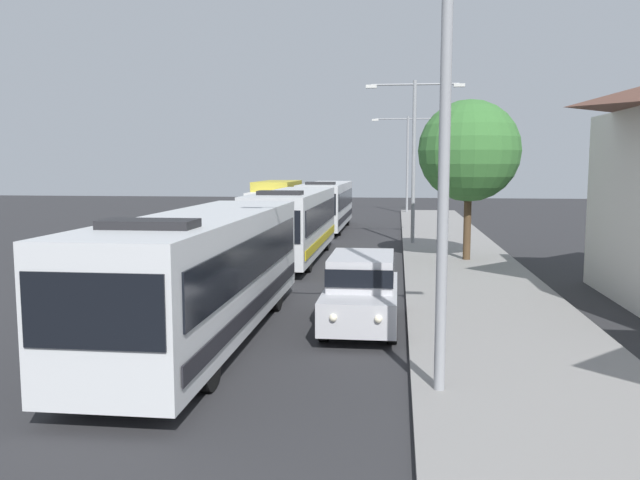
{
  "coord_description": "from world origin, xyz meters",
  "views": [
    {
      "loc": [
        3.3,
        -4.19,
        4.22
      ],
      "look_at": [
        0.87,
        16.02,
        1.86
      ],
      "focal_mm": 36.35,
      "sensor_mm": 36.0,
      "label": 1
    }
  ],
  "objects_px": {
    "box_truck_oncoming": "(276,204)",
    "roadside_tree": "(469,151)",
    "bus_middle": "(327,204)",
    "streetlamp_far": "(408,153)",
    "white_suv": "(362,288)",
    "bus_lead": "(205,270)",
    "streetlamp_near": "(446,92)",
    "streetlamp_mid": "(414,146)",
    "bus_second_in_line": "(294,222)"
  },
  "relations": [
    {
      "from": "white_suv",
      "to": "streetlamp_far",
      "type": "distance_m",
      "value": 40.29
    },
    {
      "from": "bus_middle",
      "to": "white_suv",
      "type": "distance_m",
      "value": 25.6
    },
    {
      "from": "bus_middle",
      "to": "streetlamp_far",
      "type": "relative_size",
      "value": 1.39
    },
    {
      "from": "streetlamp_near",
      "to": "bus_lead",
      "type": "bearing_deg",
      "value": 147.77
    },
    {
      "from": "roadside_tree",
      "to": "box_truck_oncoming",
      "type": "bearing_deg",
      "value": 129.5
    },
    {
      "from": "bus_second_in_line",
      "to": "streetlamp_mid",
      "type": "distance_m",
      "value": 8.53
    },
    {
      "from": "bus_second_in_line",
      "to": "white_suv",
      "type": "bearing_deg",
      "value": -72.78
    },
    {
      "from": "bus_middle",
      "to": "streetlamp_far",
      "type": "bearing_deg",
      "value": 69.86
    },
    {
      "from": "bus_second_in_line",
      "to": "streetlamp_mid",
      "type": "bearing_deg",
      "value": 45.98
    },
    {
      "from": "bus_middle",
      "to": "bus_lead",
      "type": "bearing_deg",
      "value": -90.0
    },
    {
      "from": "bus_second_in_line",
      "to": "box_truck_oncoming",
      "type": "relative_size",
      "value": 1.44
    },
    {
      "from": "white_suv",
      "to": "box_truck_oncoming",
      "type": "bearing_deg",
      "value": 105.69
    },
    {
      "from": "roadside_tree",
      "to": "bus_middle",
      "type": "bearing_deg",
      "value": 119.15
    },
    {
      "from": "white_suv",
      "to": "streetlamp_mid",
      "type": "bearing_deg",
      "value": 84.46
    },
    {
      "from": "bus_second_in_line",
      "to": "streetlamp_far",
      "type": "xyz_separation_m",
      "value": [
        5.4,
        28.11,
        3.5
      ]
    },
    {
      "from": "white_suv",
      "to": "streetlamp_near",
      "type": "bearing_deg",
      "value": -71.22
    },
    {
      "from": "streetlamp_far",
      "to": "roadside_tree",
      "type": "relative_size",
      "value": 1.2
    },
    {
      "from": "bus_lead",
      "to": "box_truck_oncoming",
      "type": "xyz_separation_m",
      "value": [
        -3.3,
        26.52,
        0.02
      ]
    },
    {
      "from": "bus_middle",
      "to": "streetlamp_mid",
      "type": "distance_m",
      "value": 10.11
    },
    {
      "from": "white_suv",
      "to": "box_truck_oncoming",
      "type": "relative_size",
      "value": 0.6
    },
    {
      "from": "bus_second_in_line",
      "to": "box_truck_oncoming",
      "type": "height_order",
      "value": "bus_second_in_line"
    },
    {
      "from": "bus_middle",
      "to": "roadside_tree",
      "type": "distance_m",
      "value": 15.89
    },
    {
      "from": "streetlamp_near",
      "to": "box_truck_oncoming",
      "type": "bearing_deg",
      "value": 106.21
    },
    {
      "from": "bus_middle",
      "to": "streetlamp_mid",
      "type": "height_order",
      "value": "streetlamp_mid"
    },
    {
      "from": "roadside_tree",
      "to": "bus_second_in_line",
      "type": "bearing_deg",
      "value": 178.27
    },
    {
      "from": "white_suv",
      "to": "roadside_tree",
      "type": "xyz_separation_m",
      "value": [
        3.89,
        11.71,
        3.77
      ]
    },
    {
      "from": "box_truck_oncoming",
      "to": "streetlamp_far",
      "type": "height_order",
      "value": "streetlamp_far"
    },
    {
      "from": "bus_second_in_line",
      "to": "white_suv",
      "type": "relative_size",
      "value": 2.4
    },
    {
      "from": "bus_lead",
      "to": "bus_second_in_line",
      "type": "distance_m",
      "value": 13.53
    },
    {
      "from": "streetlamp_near",
      "to": "bus_second_in_line",
      "type": "bearing_deg",
      "value": 107.68
    },
    {
      "from": "bus_lead",
      "to": "streetlamp_mid",
      "type": "distance_m",
      "value": 20.17
    },
    {
      "from": "bus_middle",
      "to": "streetlamp_mid",
      "type": "xyz_separation_m",
      "value": [
        5.4,
        -7.8,
        3.51
      ]
    },
    {
      "from": "streetlamp_far",
      "to": "roadside_tree",
      "type": "xyz_separation_m",
      "value": [
        2.19,
        -28.34,
        -0.39
      ]
    },
    {
      "from": "streetlamp_far",
      "to": "roadside_tree",
      "type": "height_order",
      "value": "streetlamp_far"
    },
    {
      "from": "bus_middle",
      "to": "streetlamp_near",
      "type": "xyz_separation_m",
      "value": [
        5.4,
        -30.32,
        3.79
      ]
    },
    {
      "from": "streetlamp_near",
      "to": "streetlamp_mid",
      "type": "bearing_deg",
      "value": 90.0
    },
    {
      "from": "streetlamp_mid",
      "to": "roadside_tree",
      "type": "xyz_separation_m",
      "value": [
        2.19,
        -5.81,
        -0.4
      ]
    },
    {
      "from": "box_truck_oncoming",
      "to": "bus_lead",
      "type": "bearing_deg",
      "value": -82.9
    },
    {
      "from": "streetlamp_mid",
      "to": "roadside_tree",
      "type": "distance_m",
      "value": 6.23
    },
    {
      "from": "white_suv",
      "to": "bus_lead",
      "type": "bearing_deg",
      "value": -156.64
    },
    {
      "from": "bus_lead",
      "to": "streetlamp_far",
      "type": "bearing_deg",
      "value": 82.61
    },
    {
      "from": "bus_lead",
      "to": "box_truck_oncoming",
      "type": "height_order",
      "value": "bus_lead"
    },
    {
      "from": "streetlamp_mid",
      "to": "streetlamp_far",
      "type": "xyz_separation_m",
      "value": [
        0.0,
        22.52,
        -0.01
      ]
    },
    {
      "from": "streetlamp_near",
      "to": "bus_middle",
      "type": "bearing_deg",
      "value": 100.1
    },
    {
      "from": "roadside_tree",
      "to": "streetlamp_far",
      "type": "bearing_deg",
      "value": 94.43
    },
    {
      "from": "box_truck_oncoming",
      "to": "roadside_tree",
      "type": "xyz_separation_m",
      "value": [
        10.89,
        -13.22,
        3.09
      ]
    },
    {
      "from": "bus_lead",
      "to": "white_suv",
      "type": "height_order",
      "value": "bus_lead"
    },
    {
      "from": "bus_middle",
      "to": "streetlamp_mid",
      "type": "relative_size",
      "value": 1.36
    },
    {
      "from": "streetlamp_far",
      "to": "bus_second_in_line",
      "type": "bearing_deg",
      "value": -100.87
    },
    {
      "from": "bus_lead",
      "to": "bus_middle",
      "type": "xyz_separation_m",
      "value": [
        -0.0,
        26.91,
        -0.0
      ]
    }
  ]
}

